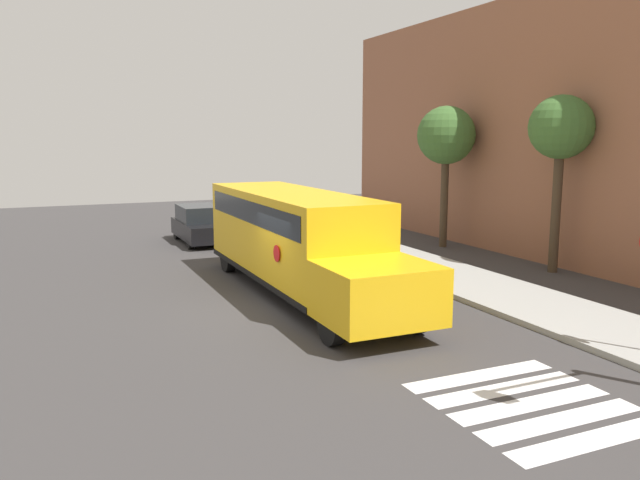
{
  "coord_description": "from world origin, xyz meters",
  "views": [
    {
      "loc": [
        15.26,
        -5.45,
        4.54
      ],
      "look_at": [
        -0.95,
        1.74,
        1.62
      ],
      "focal_mm": 35.0,
      "sensor_mm": 36.0,
      "label": 1
    }
  ],
  "objects": [
    {
      "name": "building_backdrop",
      "position": [
        0.0,
        13.0,
        4.89
      ],
      "size": [
        32.0,
        4.0,
        9.79
      ],
      "color": "#935B42",
      "rests_on": "ground"
    },
    {
      "name": "sidewalk_strip",
      "position": [
        0.0,
        6.5,
        0.07
      ],
      "size": [
        44.0,
        3.0,
        0.15
      ],
      "color": "#9E9E99",
      "rests_on": "ground"
    },
    {
      "name": "parked_car",
      "position": [
        -11.52,
        0.68,
        0.78
      ],
      "size": [
        4.26,
        1.73,
        1.61
      ],
      "color": "black",
      "rests_on": "ground"
    },
    {
      "name": "tree_far_sidewalk",
      "position": [
        -6.3,
        9.79,
        4.57
      ],
      "size": [
        2.38,
        2.38,
        5.83
      ],
      "color": "#423323",
      "rests_on": "ground"
    },
    {
      "name": "crosswalk_stripes",
      "position": [
        7.46,
        2.0,
        0.0
      ],
      "size": [
        3.3,
        3.2,
        0.01
      ],
      "color": "white",
      "rests_on": "ground"
    },
    {
      "name": "ground_plane",
      "position": [
        0.0,
        0.0,
        0.0
      ],
      "size": [
        60.0,
        60.0,
        0.0
      ],
      "primitive_type": "plane",
      "color": "#3A3838"
    },
    {
      "name": "tree_near_sidewalk",
      "position": [
        -0.58,
        10.29,
        4.77
      ],
      "size": [
        2.11,
        2.11,
        5.94
      ],
      "color": "#423323",
      "rests_on": "ground"
    },
    {
      "name": "school_bus",
      "position": [
        -1.54,
        1.24,
        1.69
      ],
      "size": [
        10.84,
        2.57,
        2.95
      ],
      "color": "yellow",
      "rests_on": "ground"
    }
  ]
}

